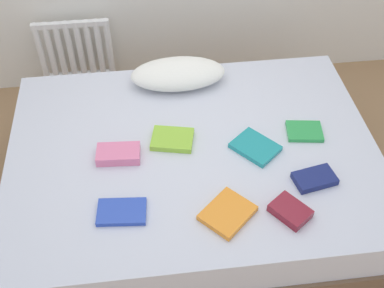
% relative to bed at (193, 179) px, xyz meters
% --- Properties ---
extents(ground_plane, '(8.00, 8.00, 0.00)m').
position_rel_bed_xyz_m(ground_plane, '(0.00, 0.00, -0.25)').
color(ground_plane, '#93704C').
extents(bed, '(2.00, 1.50, 0.50)m').
position_rel_bed_xyz_m(bed, '(0.00, 0.00, 0.00)').
color(bed, brown).
rests_on(bed, ground).
extents(radiator, '(0.53, 0.04, 0.46)m').
position_rel_bed_xyz_m(radiator, '(-0.70, 1.20, 0.11)').
color(radiator, white).
rests_on(radiator, ground).
extents(pillow, '(0.57, 0.29, 0.14)m').
position_rel_bed_xyz_m(pillow, '(-0.02, 0.56, 0.33)').
color(pillow, white).
rests_on(pillow, bed).
extents(textbook_blue, '(0.24, 0.17, 0.02)m').
position_rel_bed_xyz_m(textbook_blue, '(-0.38, -0.38, 0.27)').
color(textbook_blue, '#2847B7').
rests_on(textbook_blue, bed).
extents(textbook_teal, '(0.28, 0.29, 0.03)m').
position_rel_bed_xyz_m(textbook_teal, '(0.33, -0.05, 0.27)').
color(textbook_teal, teal).
rests_on(textbook_teal, bed).
extents(textbook_orange, '(0.30, 0.29, 0.03)m').
position_rel_bed_xyz_m(textbook_orange, '(0.11, -0.45, 0.27)').
color(textbook_orange, orange).
rests_on(textbook_orange, bed).
extents(textbook_pink, '(0.23, 0.15, 0.05)m').
position_rel_bed_xyz_m(textbook_pink, '(-0.39, -0.02, 0.28)').
color(textbook_pink, pink).
rests_on(textbook_pink, bed).
extents(textbook_maroon, '(0.21, 0.22, 0.04)m').
position_rel_bed_xyz_m(textbook_maroon, '(0.40, -0.48, 0.27)').
color(textbook_maroon, maroon).
rests_on(textbook_maroon, bed).
extents(textbook_navy, '(0.22, 0.16, 0.04)m').
position_rel_bed_xyz_m(textbook_navy, '(0.57, -0.30, 0.27)').
color(textbook_navy, navy).
rests_on(textbook_navy, bed).
extents(textbook_green, '(0.21, 0.18, 0.02)m').
position_rel_bed_xyz_m(textbook_green, '(0.62, 0.04, 0.26)').
color(textbook_green, green).
rests_on(textbook_green, bed).
extents(textbook_lime, '(0.25, 0.21, 0.03)m').
position_rel_bed_xyz_m(textbook_lime, '(-0.10, 0.06, 0.27)').
color(textbook_lime, '#8CC638').
rests_on(textbook_lime, bed).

